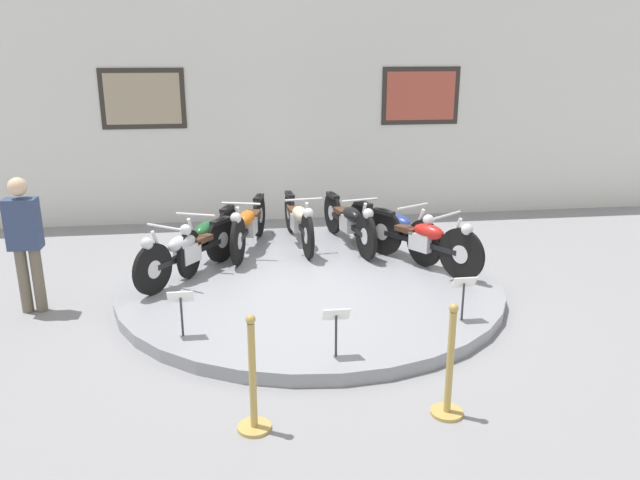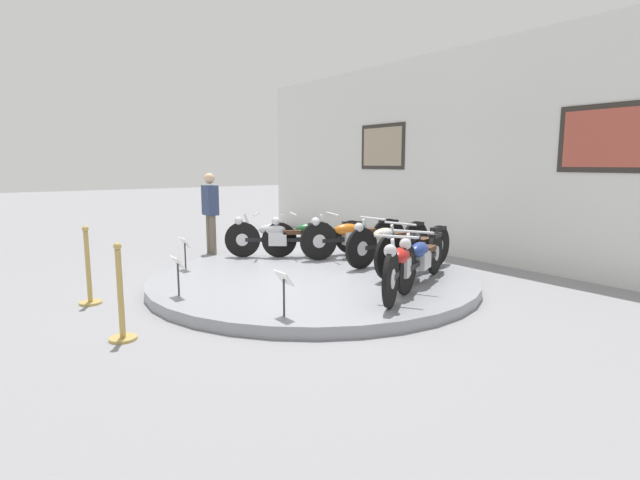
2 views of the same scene
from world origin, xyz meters
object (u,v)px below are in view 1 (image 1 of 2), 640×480
at_px(motorcycle_silver, 187,249).
at_px(stanchion_post_right_of_entry, 449,378).
at_px(motorcycle_red, 422,238).
at_px(motorcycle_blue, 394,228).
at_px(motorcycle_orange, 249,224).
at_px(visitor_standing, 25,238).
at_px(stanchion_post_left_of_entry, 253,392).
at_px(motorcycle_cream, 299,219).
at_px(info_placard_front_left, 181,303).
at_px(motorcycle_black, 349,220).
at_px(info_placard_front_right, 464,288).
at_px(motorcycle_green, 208,235).
at_px(info_placard_front_centre, 336,321).

distance_m(motorcycle_silver, stanchion_post_right_of_entry, 4.04).
xyz_separation_m(motorcycle_red, stanchion_post_right_of_entry, (-0.73, -3.26, -0.20)).
bearing_deg(motorcycle_blue, motorcycle_orange, 167.94).
relative_size(visitor_standing, stanchion_post_left_of_entry, 1.58).
bearing_deg(motorcycle_silver, motorcycle_cream, 37.75).
bearing_deg(motorcycle_orange, visitor_standing, -148.84).
xyz_separation_m(info_placard_front_left, stanchion_post_right_of_entry, (2.32, -1.54, -0.17)).
height_order(motorcycle_black, info_placard_front_right, motorcycle_black).
bearing_deg(motorcycle_green, motorcycle_black, 12.13).
bearing_deg(visitor_standing, motorcycle_orange, 31.16).
height_order(motorcycle_silver, motorcycle_orange, motorcycle_orange).
height_order(info_placard_front_right, stanchion_post_right_of_entry, stanchion_post_right_of_entry).
xyz_separation_m(motorcycle_green, stanchion_post_left_of_entry, (0.49, -3.87, -0.18)).
bearing_deg(info_placard_front_right, visitor_standing, 165.88).
relative_size(motorcycle_cream, motorcycle_red, 1.17).
xyz_separation_m(motorcycle_blue, stanchion_post_right_of_entry, (-0.49, -3.87, -0.19)).
bearing_deg(motorcycle_green, motorcycle_silver, -112.25).
distance_m(motorcycle_black, info_placard_front_centre, 3.50).
height_order(motorcycle_cream, motorcycle_red, motorcycle_red).
relative_size(motorcycle_blue, info_placard_front_left, 3.53).
bearing_deg(motorcycle_blue, info_placard_front_centre, -113.73).
distance_m(motorcycle_cream, motorcycle_black, 0.76).
height_order(motorcycle_silver, motorcycle_green, motorcycle_silver).
xyz_separation_m(motorcycle_green, info_placard_front_right, (2.81, -2.33, -0.01)).
bearing_deg(motorcycle_green, info_placard_front_centre, -66.30).
height_order(motorcycle_blue, info_placard_front_centre, motorcycle_blue).
relative_size(motorcycle_silver, motorcycle_cream, 0.81).
xyz_separation_m(visitor_standing, stanchion_post_left_of_entry, (2.50, -2.75, -0.57)).
distance_m(motorcycle_silver, info_placard_front_right, 3.51).
height_order(info_placard_front_left, info_placard_front_centre, same).
distance_m(info_placard_front_right, visitor_standing, 4.99).
distance_m(motorcycle_blue, visitor_standing, 4.78).
bearing_deg(motorcycle_blue, motorcycle_silver, -167.99).
relative_size(motorcycle_blue, stanchion_post_right_of_entry, 1.76).
height_order(info_placard_front_left, stanchion_post_left_of_entry, stanchion_post_left_of_entry).
height_order(motorcycle_red, info_placard_front_centre, motorcycle_red).
distance_m(motorcycle_cream, visitor_standing, 3.77).
relative_size(info_placard_front_left, stanchion_post_right_of_entry, 0.50).
bearing_deg(stanchion_post_right_of_entry, info_placard_front_right, 66.11).
relative_size(motorcycle_green, motorcycle_black, 0.94).
height_order(motorcycle_red, stanchion_post_right_of_entry, stanchion_post_right_of_entry).
distance_m(motorcycle_red, info_placard_front_left, 3.51).
height_order(motorcycle_orange, stanchion_post_left_of_entry, stanchion_post_left_of_entry).
bearing_deg(motorcycle_green, motorcycle_blue, 0.06).
bearing_deg(motorcycle_red, stanchion_post_left_of_entry, -126.03).
bearing_deg(stanchion_post_left_of_entry, info_placard_front_centre, 47.37).
relative_size(info_placard_front_right, stanchion_post_right_of_entry, 0.50).
bearing_deg(motorcycle_black, motorcycle_blue, -37.76).
relative_size(motorcycle_silver, visitor_standing, 1.01).
xyz_separation_m(info_placard_front_right, stanchion_post_left_of_entry, (-2.32, -1.54, -0.17)).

